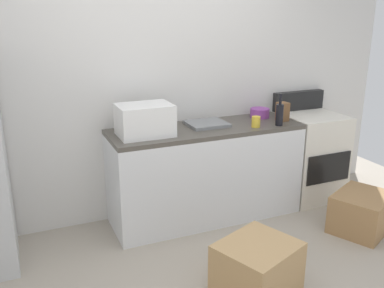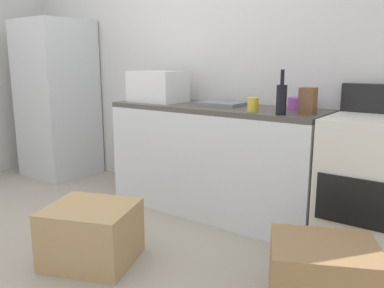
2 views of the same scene
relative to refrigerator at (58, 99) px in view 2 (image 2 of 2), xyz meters
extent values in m
plane|color=#9E9384|center=(1.75, -1.15, -0.84)|extent=(6.00, 6.00, 0.00)
cube|color=silver|center=(1.75, 0.40, 0.46)|extent=(5.00, 0.10, 2.60)
cube|color=silver|center=(2.05, 0.05, -0.41)|extent=(1.80, 0.60, 0.86)
cube|color=#4C473F|center=(2.05, 0.05, 0.04)|extent=(1.80, 0.60, 0.04)
cube|color=silver|center=(0.00, 0.00, 0.00)|extent=(0.68, 0.66, 1.68)
cube|color=silver|center=(3.27, 0.05, -0.39)|extent=(0.60, 0.60, 0.90)
cube|color=black|center=(3.27, -0.25, -0.42)|extent=(0.52, 0.02, 0.30)
cube|color=white|center=(1.46, 0.02, 0.19)|extent=(0.46, 0.34, 0.27)
cube|color=slate|center=(2.08, 0.11, 0.07)|extent=(0.36, 0.32, 0.03)
cylinder|color=black|center=(2.70, -0.16, 0.16)|extent=(0.07, 0.07, 0.20)
cylinder|color=black|center=(2.70, -0.16, 0.31)|extent=(0.03, 0.03, 0.10)
cylinder|color=gold|center=(2.47, -0.13, 0.11)|extent=(0.08, 0.08, 0.10)
cube|color=brown|center=(2.83, -0.02, 0.15)|extent=(0.10, 0.10, 0.18)
cylinder|color=purple|center=(2.71, 0.18, 0.10)|extent=(0.19, 0.19, 0.09)
cube|color=tan|center=(1.90, -1.15, -0.66)|extent=(0.66, 0.63, 0.37)
cube|color=olive|center=(3.24, -0.77, -0.67)|extent=(0.66, 0.62, 0.35)
camera|label=1|loc=(0.44, -3.36, 1.08)|focal=39.66mm
camera|label=2|loc=(3.77, -2.65, 0.41)|focal=36.80mm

